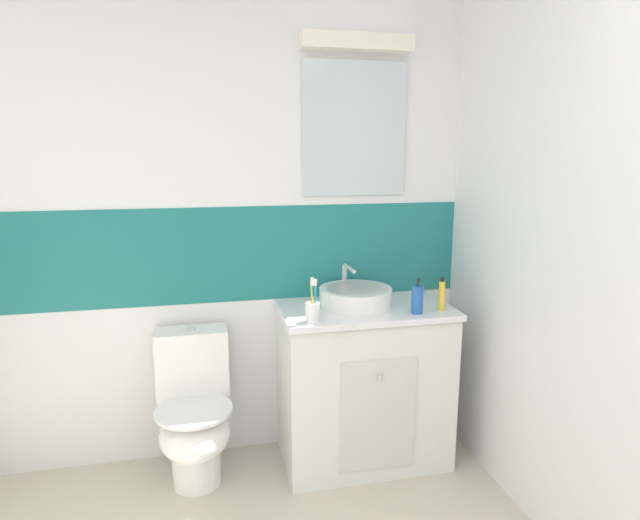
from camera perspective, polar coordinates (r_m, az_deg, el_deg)
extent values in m
cube|color=white|center=(3.03, -10.22, -11.94)|extent=(3.20, 0.10, 0.85)
cube|color=#1E7272|center=(2.83, -10.70, 0.67)|extent=(3.20, 0.10, 0.50)
cube|color=white|center=(2.80, -11.37, 17.50)|extent=(3.20, 0.10, 1.15)
cube|color=silver|center=(2.84, 3.71, 13.88)|extent=(0.55, 0.02, 0.68)
cube|color=white|center=(2.85, 4.07, 22.39)|extent=(0.57, 0.10, 0.08)
cube|color=white|center=(2.13, 29.94, -0.11)|extent=(0.10, 3.48, 2.50)
cube|color=silver|center=(2.88, 4.68, -13.38)|extent=(0.85, 0.48, 0.82)
cube|color=white|center=(2.72, 4.89, -5.34)|extent=(0.87, 0.50, 0.03)
cube|color=silver|center=(2.69, 6.28, -16.29)|extent=(0.38, 0.01, 0.57)
cylinder|color=silver|center=(2.59, 6.49, -12.44)|extent=(0.02, 0.02, 0.03)
cylinder|color=white|center=(2.72, 3.83, -3.97)|extent=(0.37, 0.37, 0.09)
cylinder|color=#B3B3B8|center=(2.71, 3.84, -3.15)|extent=(0.31, 0.31, 0.01)
cylinder|color=silver|center=(2.92, 2.63, -2.11)|extent=(0.03, 0.03, 0.17)
cylinder|color=silver|center=(2.80, 3.21, -0.89)|extent=(0.02, 0.17, 0.02)
cylinder|color=white|center=(2.89, -13.12, -20.79)|extent=(0.24, 0.24, 0.18)
ellipsoid|color=white|center=(2.76, -13.32, -17.71)|extent=(0.34, 0.42, 0.22)
cylinder|color=white|center=(2.70, -13.45, -15.45)|extent=(0.37, 0.37, 0.02)
cube|color=white|center=(2.83, -13.57, -10.62)|extent=(0.36, 0.17, 0.35)
cylinder|color=silver|center=(2.76, -13.74, -7.14)|extent=(0.04, 0.04, 0.02)
cylinder|color=white|center=(2.46, -0.81, -5.65)|extent=(0.07, 0.07, 0.09)
cylinder|color=#3FB259|center=(2.43, -0.85, -4.32)|extent=(0.01, 0.03, 0.16)
cube|color=white|center=(2.41, -0.85, -2.46)|extent=(0.01, 0.02, 0.03)
cylinder|color=gold|center=(2.43, -0.83, -4.22)|extent=(0.02, 0.03, 0.17)
cube|color=white|center=(2.41, -0.84, -2.24)|extent=(0.01, 0.02, 0.03)
cylinder|color=#338CD8|center=(2.44, -0.53, -4.27)|extent=(0.02, 0.02, 0.16)
cube|color=white|center=(2.42, -0.53, -2.42)|extent=(0.01, 0.02, 0.03)
cylinder|color=#2659B2|center=(2.63, 10.43, -4.22)|extent=(0.06, 0.06, 0.14)
cylinder|color=#262626|center=(2.61, 10.50, -2.39)|extent=(0.01, 0.01, 0.04)
cylinder|color=#262626|center=(2.59, 10.62, -2.07)|extent=(0.01, 0.02, 0.01)
cylinder|color=yellow|center=(2.70, 12.96, -3.80)|extent=(0.03, 0.03, 0.15)
cylinder|color=black|center=(2.68, 13.04, -2.06)|extent=(0.02, 0.02, 0.02)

